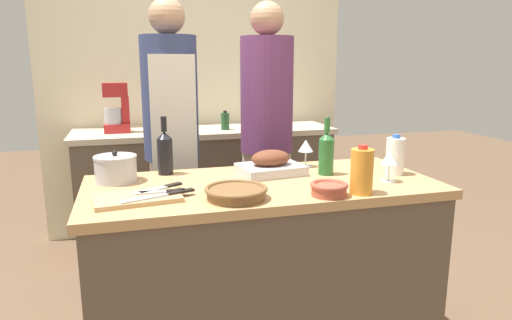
{
  "coord_description": "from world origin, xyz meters",
  "views": [
    {
      "loc": [
        -0.56,
        -1.87,
        1.39
      ],
      "look_at": [
        0.0,
        0.1,
        0.95
      ],
      "focal_mm": 32.0,
      "sensor_mm": 36.0,
      "label": 1
    }
  ],
  "objects": [
    {
      "name": "wine_glass_right",
      "position": [
        0.55,
        -0.14,
        0.97
      ],
      "size": [
        0.08,
        0.08,
        0.14
      ],
      "color": "silver",
      "rests_on": "kitchen_island"
    },
    {
      "name": "kitchen_island",
      "position": [
        0.0,
        0.0,
        0.43
      ],
      "size": [
        1.54,
        0.69,
        0.87
      ],
      "color": "brown",
      "rests_on": "ground_plane"
    },
    {
      "name": "cutting_board",
      "position": [
        -0.54,
        -0.13,
        0.88
      ],
      "size": [
        0.35,
        0.23,
        0.02
      ],
      "color": "tan",
      "rests_on": "kitchen_island"
    },
    {
      "name": "person_cook_aproned",
      "position": [
        -0.32,
        0.78,
        0.97
      ],
      "size": [
        0.32,
        0.32,
        1.74
      ],
      "rotation": [
        0.0,
        0.0,
        0.02
      ],
      "color": "beige",
      "rests_on": "ground_plane"
    },
    {
      "name": "stand_mixer",
      "position": [
        -0.63,
        1.52,
        1.04
      ],
      "size": [
        0.18,
        0.14,
        0.35
      ],
      "color": "#B22323",
      "rests_on": "back_counter"
    },
    {
      "name": "stock_pot",
      "position": [
        -0.62,
        0.19,
        0.93
      ],
      "size": [
        0.19,
        0.19,
        0.14
      ],
      "color": "#B7B7BC",
      "rests_on": "kitchen_island"
    },
    {
      "name": "wine_bottle_dark",
      "position": [
        -0.4,
        0.27,
        0.98
      ],
      "size": [
        0.07,
        0.07,
        0.28
      ],
      "color": "black",
      "rests_on": "kitchen_island"
    },
    {
      "name": "wine_bottle_green",
      "position": [
        0.33,
        0.06,
        0.97
      ],
      "size": [
        0.07,
        0.07,
        0.27
      ],
      "color": "#28662D",
      "rests_on": "kitchen_island"
    },
    {
      "name": "roasting_pan",
      "position": [
        0.08,
        0.14,
        0.91
      ],
      "size": [
        0.32,
        0.26,
        0.12
      ],
      "color": "#BCBCC1",
      "rests_on": "kitchen_island"
    },
    {
      "name": "condiment_bottle_short",
      "position": [
        -0.24,
        1.41,
        0.99
      ],
      "size": [
        0.06,
        0.06,
        0.2
      ],
      "color": "#234C28",
      "rests_on": "back_counter"
    },
    {
      "name": "back_counter",
      "position": [
        0.0,
        1.54,
        0.45
      ],
      "size": [
        1.94,
        0.6,
        0.89
      ],
      "color": "brown",
      "rests_on": "ground_plane"
    },
    {
      "name": "milk_jug",
      "position": [
        0.65,
        -0.03,
        0.96
      ],
      "size": [
        0.09,
        0.09,
        0.19
      ],
      "color": "white",
      "rests_on": "kitchen_island"
    },
    {
      "name": "knife_paring",
      "position": [
        -0.45,
        -0.1,
        0.89
      ],
      "size": [
        0.2,
        0.03,
        0.01
      ],
      "color": "#B7B7BC",
      "rests_on": "cutting_board"
    },
    {
      "name": "juice_jug",
      "position": [
        0.34,
        -0.27,
        0.96
      ],
      "size": [
        0.09,
        0.09,
        0.2
      ],
      "color": "orange",
      "rests_on": "kitchen_island"
    },
    {
      "name": "condiment_bottle_tall",
      "position": [
        0.14,
        1.44,
        0.96
      ],
      "size": [
        0.06,
        0.06,
        0.14
      ],
      "color": "#234C28",
      "rests_on": "back_counter"
    },
    {
      "name": "back_wall",
      "position": [
        0.0,
        1.89,
        1.27
      ],
      "size": [
        2.44,
        0.1,
        2.55
      ],
      "color": "beige",
      "rests_on": "ground_plane"
    },
    {
      "name": "mixing_bowl",
      "position": [
        0.2,
        -0.27,
        0.9
      ],
      "size": [
        0.15,
        0.15,
        0.05
      ],
      "color": "#A84C38",
      "rests_on": "kitchen_island"
    },
    {
      "name": "wicker_basket",
      "position": [
        -0.17,
        -0.21,
        0.89
      ],
      "size": [
        0.25,
        0.25,
        0.05
      ],
      "color": "brown",
      "rests_on": "kitchen_island"
    },
    {
      "name": "wine_glass_left",
      "position": [
        0.3,
        0.24,
        0.97
      ],
      "size": [
        0.08,
        0.08,
        0.14
      ],
      "color": "silver",
      "rests_on": "kitchen_island"
    },
    {
      "name": "person_cook_guest",
      "position": [
        0.27,
        0.83,
        0.97
      ],
      "size": [
        0.32,
        0.32,
        1.74
      ],
      "rotation": [
        0.0,
        0.0,
        0.11
      ],
      "color": "beige",
      "rests_on": "ground_plane"
    },
    {
      "name": "knife_chef",
      "position": [
        -0.45,
        -0.15,
        0.89
      ],
      "size": [
        0.29,
        0.13,
        0.01
      ],
      "color": "#B7B7BC",
      "rests_on": "cutting_board"
    },
    {
      "name": "knife_bread",
      "position": [
        -0.44,
        -0.04,
        0.89
      ],
      "size": [
        0.19,
        0.13,
        0.01
      ],
      "color": "#B7B7BC",
      "rests_on": "cutting_board"
    }
  ]
}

